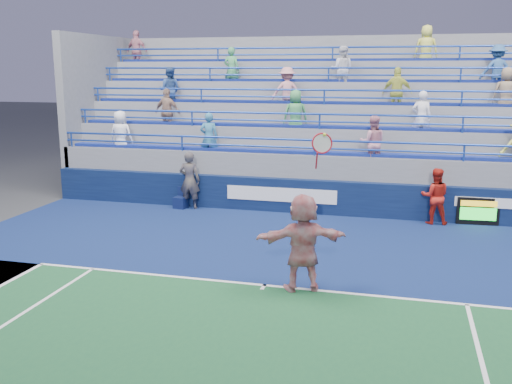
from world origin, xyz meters
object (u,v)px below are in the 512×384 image
(tennis_player, at_px, (303,242))
(ball_girl, at_px, (435,196))
(judge_chair, at_px, (181,202))
(line_judge, at_px, (190,180))
(serve_speed_board, at_px, (478,211))

(tennis_player, distance_m, ball_girl, 6.84)
(tennis_player, relative_size, ball_girl, 1.97)
(judge_chair, relative_size, line_judge, 0.37)
(serve_speed_board, bearing_deg, tennis_player, -123.21)
(line_judge, distance_m, ball_girl, 7.78)
(serve_speed_board, xyz_separation_m, tennis_player, (-4.17, -6.36, 0.62))
(serve_speed_board, height_order, line_judge, line_judge)
(judge_chair, bearing_deg, tennis_player, -49.71)
(tennis_player, bearing_deg, line_judge, 128.30)
(serve_speed_board, relative_size, line_judge, 0.63)
(serve_speed_board, distance_m, line_judge, 9.05)
(line_judge, bearing_deg, serve_speed_board, 179.91)
(ball_girl, bearing_deg, line_judge, -2.66)
(judge_chair, distance_m, ball_girl, 8.11)
(judge_chair, distance_m, tennis_player, 8.04)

